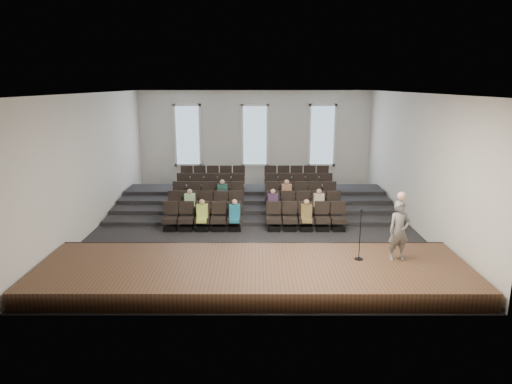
{
  "coord_description": "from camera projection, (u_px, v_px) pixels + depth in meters",
  "views": [
    {
      "loc": [
        0.08,
        -16.78,
        5.33
      ],
      "look_at": [
        0.06,
        0.5,
        1.21
      ],
      "focal_mm": 32.0,
      "sensor_mm": 36.0,
      "label": 1
    }
  ],
  "objects": [
    {
      "name": "wall_back",
      "position": [
        255.0,
        139.0,
        23.81
      ],
      "size": [
        12.0,
        0.04,
        5.0
      ],
      "primitive_type": "cube",
      "color": "silver",
      "rests_on": "ground"
    },
    {
      "name": "audience",
      "position": [
        254.0,
        203.0,
        17.68
      ],
      "size": [
        5.45,
        2.64,
        1.1
      ],
      "color": "#C1DA57",
      "rests_on": "seating_rows"
    },
    {
      "name": "speaker",
      "position": [
        399.0,
        231.0,
        12.66
      ],
      "size": [
        0.68,
        0.5,
        1.69
      ],
      "primitive_type": "imported",
      "rotation": [
        0.0,
        0.0,
        0.17
      ],
      "color": "#625F5D",
      "rests_on": "stage"
    },
    {
      "name": "ground",
      "position": [
        254.0,
        226.0,
        17.56
      ],
      "size": [
        14.0,
        14.0,
        0.0
      ],
      "primitive_type": "plane",
      "color": "black",
      "rests_on": "ground"
    },
    {
      "name": "wall_left",
      "position": [
        93.0,
        161.0,
        16.98
      ],
      "size": [
        0.04,
        14.0,
        5.0
      ],
      "primitive_type": "cube",
      "color": "silver",
      "rests_on": "ground"
    },
    {
      "name": "seating_rows",
      "position": [
        254.0,
        199.0,
        18.9
      ],
      "size": [
        6.8,
        4.7,
        1.67
      ],
      "color": "black",
      "rests_on": "ground"
    },
    {
      "name": "windows",
      "position": [
        255.0,
        135.0,
        23.69
      ],
      "size": [
        8.44,
        0.1,
        3.24
      ],
      "color": "white",
      "rests_on": "wall_back"
    },
    {
      "name": "risers",
      "position": [
        255.0,
        200.0,
        20.6
      ],
      "size": [
        11.8,
        4.8,
        0.6
      ],
      "color": "black",
      "rests_on": "ground"
    },
    {
      "name": "stage_lip",
      "position": [
        254.0,
        250.0,
        14.26
      ],
      "size": [
        11.8,
        0.06,
        0.52
      ],
      "primitive_type": "cube",
      "color": "black",
      "rests_on": "ground"
    },
    {
      "name": "mic_stand",
      "position": [
        359.0,
        245.0,
        12.76
      ],
      "size": [
        0.25,
        0.25,
        1.47
      ],
      "color": "black",
      "rests_on": "stage"
    },
    {
      "name": "wall_right",
      "position": [
        416.0,
        162.0,
        16.97
      ],
      "size": [
        0.04,
        14.0,
        5.0
      ],
      "primitive_type": "cube",
      "color": "silver",
      "rests_on": "ground"
    },
    {
      "name": "stage",
      "position": [
        253.0,
        273.0,
        12.54
      ],
      "size": [
        11.8,
        3.6,
        0.5
      ],
      "primitive_type": "cube",
      "color": "#4E3321",
      "rests_on": "ground"
    },
    {
      "name": "wall_front",
      "position": [
        253.0,
        214.0,
        10.15
      ],
      "size": [
        12.0,
        0.04,
        5.0
      ],
      "primitive_type": "cube",
      "color": "silver",
      "rests_on": "ground"
    },
    {
      "name": "ceiling",
      "position": [
        254.0,
        93.0,
        16.4
      ],
      "size": [
        12.0,
        14.0,
        0.02
      ],
      "primitive_type": "cube",
      "color": "white",
      "rests_on": "ground"
    }
  ]
}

